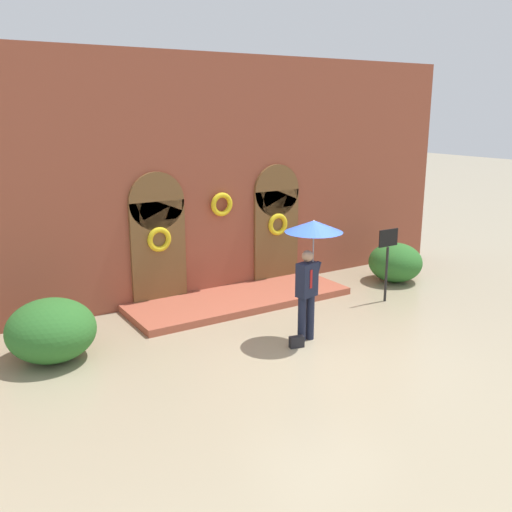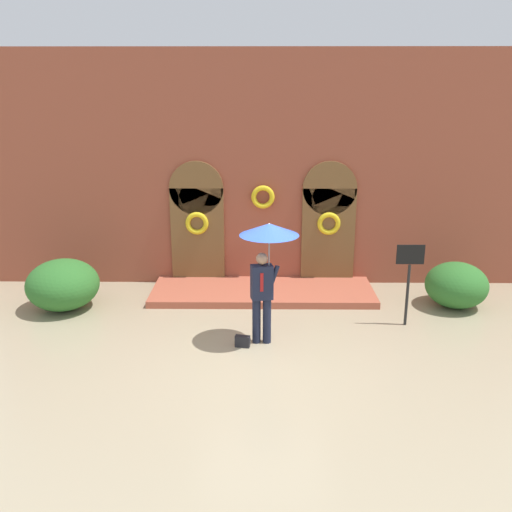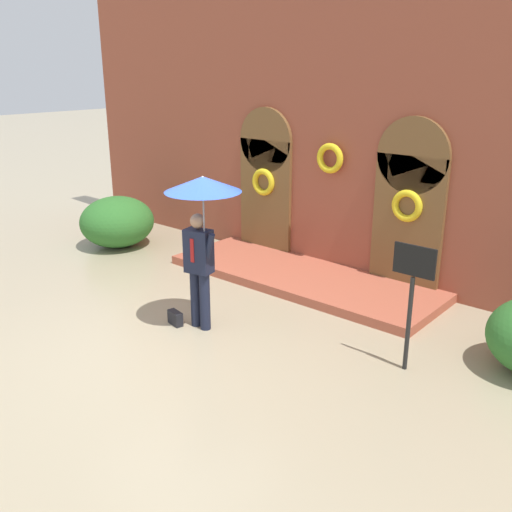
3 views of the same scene
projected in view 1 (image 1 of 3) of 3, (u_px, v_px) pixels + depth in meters
ground_plane at (321, 348)px, 10.77m from camera, size 80.00×80.00×0.00m
building_facade at (215, 183)px, 13.50m from camera, size 14.00×2.30×5.60m
person_with_umbrella at (312, 244)px, 10.71m from camera, size 1.10×1.10×2.36m
handbag at (297, 342)px, 10.76m from camera, size 0.30×0.17×0.22m
sign_post at (388, 253)px, 13.09m from camera, size 0.56×0.06×1.72m
shrub_left at (51, 330)px, 10.15m from camera, size 1.57×1.63×1.11m
shrub_right at (395, 262)px, 14.81m from camera, size 1.37×1.39×1.01m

